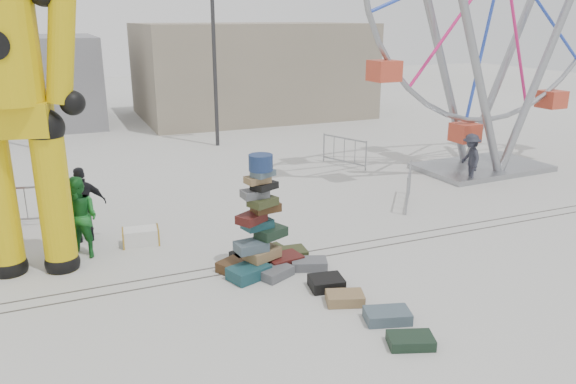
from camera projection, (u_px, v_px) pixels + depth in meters
name	position (u px, v px, depth m)	size (l,w,h in m)	color
ground	(251.00, 282.00, 11.77)	(90.00, 90.00, 0.00)	#9E9E99
track_line_near	(242.00, 271.00, 12.30)	(40.00, 0.04, 0.01)	#47443F
track_line_far	(237.00, 264.00, 12.65)	(40.00, 0.04, 0.01)	#47443F
building_right	(251.00, 70.00, 31.21)	(12.00, 8.00, 5.00)	gray
lamp_post_right	(216.00, 38.00, 23.01)	(1.41, 0.25, 8.00)	#2D2D30
lamp_post_left	(31.00, 39.00, 22.18)	(1.41, 0.25, 8.00)	#2D2D30
suitcase_tower	(260.00, 238.00, 12.19)	(1.94, 1.69, 2.60)	#19444B
crash_test_dummy	(11.00, 94.00, 11.16)	(2.93, 1.28, 7.33)	black
steamer_trunk	(141.00, 237.00, 13.68)	(0.87, 0.50, 0.40)	silver
row_case_0	(289.00, 253.00, 12.96)	(0.80, 0.55, 0.20)	#363C1E
row_case_1	(309.00, 264.00, 12.40)	(0.78, 0.47, 0.21)	#585A60
row_case_2	(326.00, 283.00, 11.48)	(0.68, 0.57, 0.24)	black
row_case_3	(345.00, 298.00, 10.89)	(0.72, 0.48, 0.21)	olive
row_case_4	(387.00, 316.00, 10.25)	(0.82, 0.51, 0.22)	#465965
row_case_5	(411.00, 341.00, 9.48)	(0.76, 0.48, 0.19)	black
barricade_dummy_c	(46.00, 205.00, 14.93)	(2.00, 0.10, 1.10)	gray
barricade_wheel_front	(409.00, 186.00, 16.54)	(2.00, 0.10, 1.10)	gray
barricade_wheel_back	(344.00, 152.00, 20.80)	(2.00, 0.10, 1.10)	gray
pedestrian_red	(3.00, 203.00, 13.93)	(0.66, 0.43, 1.80)	#AE2D18
pedestrian_green	(79.00, 218.00, 12.77)	(0.93, 0.72, 1.90)	#1A6B28
pedestrian_black	(83.00, 205.00, 13.70)	(1.10, 0.46, 1.88)	black
pedestrian_grey	(470.00, 158.00, 18.67)	(1.07, 0.61, 1.65)	#22242E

